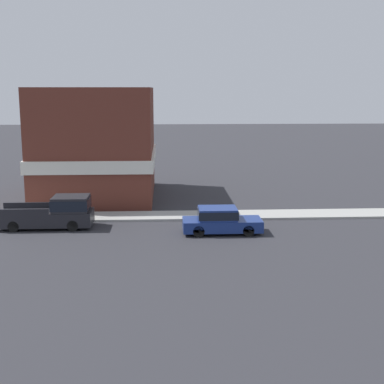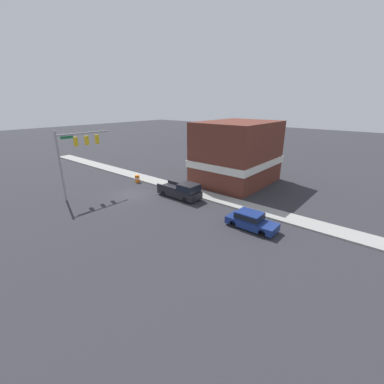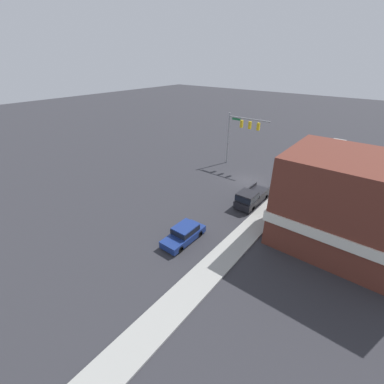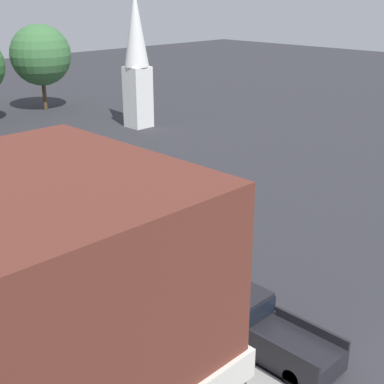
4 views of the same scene
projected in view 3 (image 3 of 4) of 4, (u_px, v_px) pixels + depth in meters
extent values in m
plane|color=#2D2D33|center=(247.00, 181.00, 35.79)|extent=(200.00, 200.00, 0.00)
cube|color=#9E9E99|center=(288.00, 192.00, 32.62)|extent=(2.40, 60.00, 0.14)
cylinder|color=gray|center=(228.00, 139.00, 40.11)|extent=(0.22, 0.22, 7.92)
cylinder|color=gray|center=(249.00, 119.00, 36.69)|extent=(6.53, 0.18, 0.18)
cube|color=gold|center=(242.00, 124.00, 37.72)|extent=(0.36, 0.36, 1.05)
sphere|color=green|center=(242.00, 122.00, 37.71)|extent=(0.22, 0.22, 0.22)
cube|color=gold|center=(250.00, 125.00, 36.99)|extent=(0.36, 0.36, 1.05)
sphere|color=green|center=(251.00, 123.00, 36.98)|extent=(0.22, 0.22, 0.22)
cube|color=gold|center=(258.00, 127.00, 36.25)|extent=(0.36, 0.36, 1.05)
sphere|color=green|center=(259.00, 124.00, 36.25)|extent=(0.22, 0.22, 0.22)
cube|color=#196B38|center=(236.00, 119.00, 37.96)|extent=(1.40, 0.04, 0.30)
cylinder|color=black|center=(180.00, 249.00, 22.54)|extent=(0.22, 0.66, 0.66)
cylinder|color=black|center=(167.00, 242.00, 23.44)|extent=(0.22, 0.66, 0.66)
cylinder|color=black|center=(200.00, 234.00, 24.51)|extent=(0.22, 0.66, 0.66)
cylinder|color=black|center=(187.00, 228.00, 25.40)|extent=(0.22, 0.66, 0.66)
cube|color=navy|center=(184.00, 236.00, 23.89)|extent=(1.85, 4.58, 0.65)
cube|color=navy|center=(185.00, 229.00, 23.77)|extent=(1.70, 2.20, 0.68)
cube|color=black|center=(185.00, 229.00, 23.77)|extent=(1.72, 2.29, 0.48)
cylinder|color=black|center=(253.00, 209.00, 28.59)|extent=(0.22, 0.66, 0.66)
cylinder|color=black|center=(238.00, 203.00, 29.57)|extent=(0.22, 0.66, 0.66)
cylinder|color=black|center=(266.00, 197.00, 30.97)|extent=(0.22, 0.66, 0.66)
cylinder|color=black|center=(252.00, 193.00, 31.95)|extent=(0.22, 0.66, 0.66)
cube|color=black|center=(253.00, 198.00, 30.14)|extent=(2.00, 5.56, 0.85)
cube|color=black|center=(247.00, 196.00, 28.68)|extent=(1.90, 2.11, 0.90)
cube|color=black|center=(247.00, 196.00, 28.68)|extent=(1.92, 2.20, 0.63)
cube|color=black|center=(265.00, 192.00, 30.18)|extent=(0.12, 3.14, 0.35)
cube|color=black|center=(251.00, 188.00, 31.21)|extent=(0.12, 3.14, 0.35)
cylinder|color=orange|center=(285.00, 176.00, 35.83)|extent=(0.64, 0.64, 1.03)
cylinder|color=white|center=(285.00, 176.00, 35.80)|extent=(0.66, 0.66, 0.19)
cube|color=brown|center=(350.00, 205.00, 21.76)|extent=(11.12, 8.55, 8.39)
cube|color=silver|center=(346.00, 216.00, 22.30)|extent=(11.42, 8.85, 0.90)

